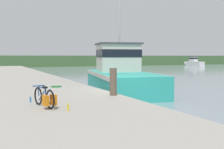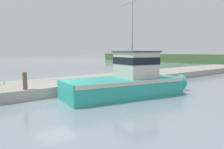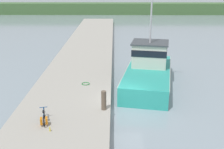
# 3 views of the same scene
# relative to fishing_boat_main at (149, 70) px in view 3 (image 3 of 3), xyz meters

# --- Properties ---
(ground_plane) EXTENTS (320.00, 320.00, 0.00)m
(ground_plane) POSITION_rel_fishing_boat_main_xyz_m (-2.06, -5.09, -1.21)
(ground_plane) COLOR #84939E
(dock_pier) EXTENTS (5.91, 80.00, 0.79)m
(dock_pier) POSITION_rel_fishing_boat_main_xyz_m (-6.07, -5.09, -0.82)
(dock_pier) COLOR #A39E93
(dock_pier) RESTS_ON ground_plane
(fishing_boat_main) EXTENTS (5.20, 11.07, 8.43)m
(fishing_boat_main) POSITION_rel_fishing_boat_main_xyz_m (0.00, 0.00, 0.00)
(fishing_boat_main) COLOR teal
(fishing_boat_main) RESTS_ON ground_plane
(bicycle_touring) EXTENTS (0.65, 1.62, 0.71)m
(bicycle_touring) POSITION_rel_fishing_boat_main_xyz_m (-6.83, -8.40, -0.10)
(bicycle_touring) COLOR black
(bicycle_touring) RESTS_ON dock_pier
(mooring_post) EXTENTS (0.31, 0.31, 1.22)m
(mooring_post) POSITION_rel_fishing_boat_main_xyz_m (-3.53, -6.64, 0.18)
(mooring_post) COLOR brown
(mooring_post) RESTS_ON dock_pier
(hose_coil) EXTENTS (0.62, 0.62, 0.05)m
(hose_coil) POSITION_rel_fishing_boat_main_xyz_m (-5.09, -2.23, -0.40)
(hose_coil) COLOR #197A2D
(hose_coil) RESTS_ON dock_pier
(water_bottle_on_curb) EXTENTS (0.06, 0.06, 0.24)m
(water_bottle_on_curb) POSITION_rel_fishing_boat_main_xyz_m (-6.30, -9.32, -0.31)
(water_bottle_on_curb) COLOR yellow
(water_bottle_on_curb) RESTS_ON dock_pier
(water_bottle_by_bike) EXTENTS (0.06, 0.06, 0.21)m
(water_bottle_by_bike) POSITION_rel_fishing_boat_main_xyz_m (-7.16, -7.09, -0.32)
(water_bottle_by_bike) COLOR blue
(water_bottle_by_bike) RESTS_ON dock_pier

